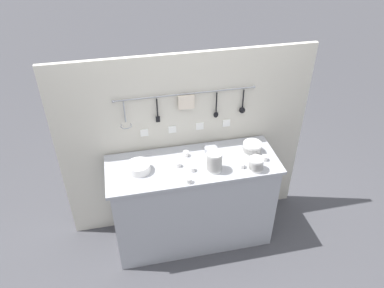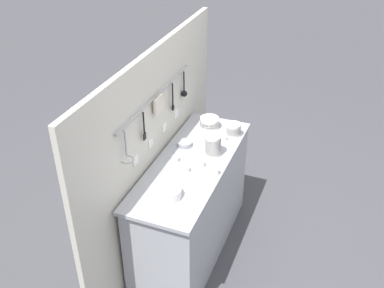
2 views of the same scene
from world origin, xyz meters
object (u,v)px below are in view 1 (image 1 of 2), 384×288
object	(u,v)px
bowl_stack_back_corner	(256,164)
steel_mixing_bowl	(211,149)
cup_by_caddy	(178,164)
cup_edge_far	(192,169)
cup_back_left	(189,180)
bowl_stack_short_front	(214,161)
cup_back_right	(186,154)
plate_stack	(139,167)
cup_edge_near	(265,158)
cup_front_right	(242,165)
bowl_stack_wide_centre	(252,148)

from	to	relation	value
bowl_stack_back_corner	steel_mixing_bowl	size ratio (longest dim) A/B	1.01
cup_by_caddy	cup_edge_far	distance (m)	0.14
cup_by_caddy	cup_back_left	size ratio (longest dim) A/B	1.00
bowl_stack_short_front	cup_edge_far	distance (m)	0.20
cup_back_right	cup_edge_far	distance (m)	0.22
bowl_stack_back_corner	cup_back_right	world-z (taller)	bowl_stack_back_corner
plate_stack	cup_back_left	bearing A→B (deg)	-31.34
plate_stack	cup_by_caddy	xyz separation A→B (m)	(0.33, -0.01, -0.01)
plate_stack	steel_mixing_bowl	size ratio (longest dim) A/B	1.63
bowl_stack_short_front	cup_back_right	size ratio (longest dim) A/B	3.61
bowl_stack_short_front	cup_edge_far	size ratio (longest dim) A/B	3.61
bowl_stack_back_corner	steel_mixing_bowl	distance (m)	0.45
bowl_stack_short_front	bowl_stack_back_corner	world-z (taller)	bowl_stack_short_front
cup_edge_near	cup_back_left	bearing A→B (deg)	-168.14
plate_stack	cup_front_right	xyz separation A→B (m)	(0.87, -0.14, -0.01)
bowl_stack_wide_centre	cup_back_left	size ratio (longest dim) A/B	3.29
bowl_stack_short_front	plate_stack	distance (m)	0.64
plate_stack	cup_by_caddy	size ratio (longest dim) A/B	3.84
plate_stack	cup_back_left	world-z (taller)	plate_stack
cup_back_right	bowl_stack_back_corner	bearing A→B (deg)	-30.02
bowl_stack_wide_centre	cup_edge_far	world-z (taller)	bowl_stack_wide_centre
steel_mixing_bowl	cup_back_right	xyz separation A→B (m)	(-0.24, -0.02, 0.00)
steel_mixing_bowl	cup_back_right	bearing A→B (deg)	-175.83
steel_mixing_bowl	cup_by_caddy	distance (m)	0.37
plate_stack	cup_edge_far	distance (m)	0.45
bowl_stack_wide_centre	cup_edge_far	bearing A→B (deg)	-166.57
bowl_stack_short_front	bowl_stack_wide_centre	size ratio (longest dim) A/B	1.10
bowl_stack_short_front	cup_edge_near	bearing A→B (deg)	4.68
bowl_stack_short_front	bowl_stack_back_corner	distance (m)	0.36
cup_by_caddy	cup_edge_far	xyz separation A→B (m)	(0.11, -0.08, 0.00)
bowl_stack_short_front	plate_stack	size ratio (longest dim) A/B	0.94
steel_mixing_bowl	cup_edge_far	size ratio (longest dim) A/B	2.35
steel_mixing_bowl	bowl_stack_wide_centre	bearing A→B (deg)	-14.48
plate_stack	cup_front_right	world-z (taller)	plate_stack
bowl_stack_short_front	cup_front_right	xyz separation A→B (m)	(0.24, -0.02, -0.07)
bowl_stack_wide_centre	cup_front_right	world-z (taller)	bowl_stack_wide_centre
cup_by_caddy	cup_front_right	size ratio (longest dim) A/B	1.00
cup_edge_near	cup_front_right	xyz separation A→B (m)	(-0.23, -0.06, 0.00)
cup_back_right	steel_mixing_bowl	bearing A→B (deg)	4.17
plate_stack	cup_edge_near	distance (m)	1.10
plate_stack	cup_edge_near	size ratio (longest dim) A/B	3.84
cup_edge_near	cup_by_caddy	bearing A→B (deg)	174.41
cup_edge_far	bowl_stack_wide_centre	bearing A→B (deg)	13.43
cup_back_right	cup_back_left	size ratio (longest dim) A/B	1.00
bowl_stack_back_corner	plate_stack	world-z (taller)	bowl_stack_back_corner
steel_mixing_bowl	bowl_stack_short_front	bearing A→B (deg)	-98.86
cup_back_left	bowl_stack_short_front	bearing A→B (deg)	24.70
bowl_stack_wide_centre	cup_back_left	distance (m)	0.70
cup_by_caddy	cup_front_right	bearing A→B (deg)	-13.69
cup_back_left	cup_edge_far	xyz separation A→B (m)	(0.06, 0.14, 0.00)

